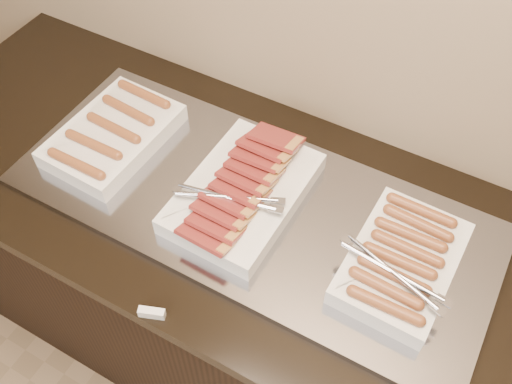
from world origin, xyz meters
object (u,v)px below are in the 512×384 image
(warming_tray, at_px, (251,205))
(dish_right, at_px, (401,262))
(dish_center, at_px, (242,191))
(counter, at_px, (253,294))
(dish_left, at_px, (113,134))

(warming_tray, relative_size, dish_right, 3.58)
(warming_tray, distance_m, dish_center, 0.05)
(counter, height_order, dish_center, dish_center)
(dish_left, xyz_separation_m, dish_right, (0.80, -0.00, 0.01))
(warming_tray, bearing_deg, dish_center, -170.80)
(dish_right, bearing_deg, warming_tray, -179.17)
(warming_tray, relative_size, dish_left, 3.37)
(dish_center, bearing_deg, dish_right, 0.92)
(counter, bearing_deg, dish_center, -172.87)
(counter, height_order, warming_tray, warming_tray)
(warming_tray, bearing_deg, dish_right, -0.68)
(counter, relative_size, dish_left, 5.78)
(dish_left, relative_size, dish_center, 0.87)
(dish_left, bearing_deg, dish_right, 1.90)
(warming_tray, bearing_deg, counter, 0.00)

